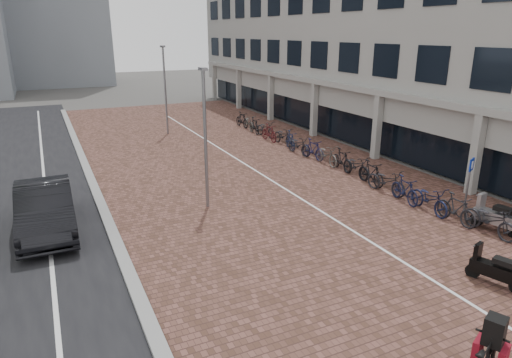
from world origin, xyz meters
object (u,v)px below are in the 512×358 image
object	(u,v)px
car_dark	(45,209)
parking_sign	(469,178)
scooter_mid	(497,268)
scooter_front	(498,215)

from	to	relation	value
car_dark	parking_sign	xyz separation A→B (m)	(13.78, -4.96, 0.59)
scooter_mid	parking_sign	xyz separation A→B (m)	(3.28, 3.82, 0.86)
car_dark	scooter_mid	size ratio (longest dim) A/B	3.18
scooter_front	parking_sign	size ratio (longest dim) A/B	0.84
scooter_front	scooter_mid	bearing A→B (deg)	-153.24
scooter_mid	parking_sign	bearing A→B (deg)	31.55
scooter_mid	parking_sign	size ratio (longest dim) A/B	0.73
car_dark	scooter_mid	distance (m)	13.69
parking_sign	scooter_mid	bearing A→B (deg)	-155.62
scooter_mid	scooter_front	bearing A→B (deg)	19.70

